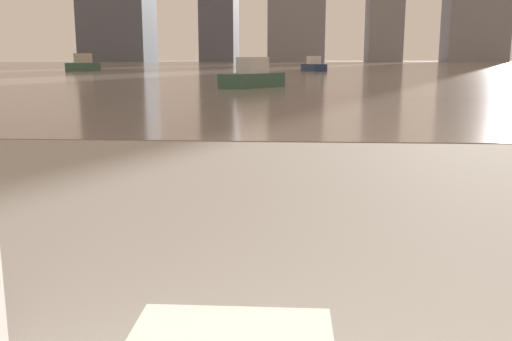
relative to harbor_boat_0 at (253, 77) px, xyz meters
name	(u,v)px	position (x,y,z in m)	size (l,w,h in m)	color
harbor_water	(291,66)	(1.23, 42.63, -0.35)	(180.00, 110.00, 0.01)	gray
harbor_boat_0	(253,77)	(0.00, 0.00, 0.00)	(2.14, 2.74, 0.99)	#335647
harbor_boat_2	(314,66)	(2.87, 22.12, 0.03)	(1.79, 3.01, 1.07)	navy
harbor_boat_4	(83,65)	(-13.62, 21.53, 0.09)	(1.47, 3.42, 1.25)	#335647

